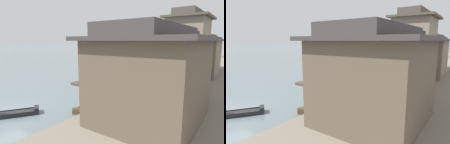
% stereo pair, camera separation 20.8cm
% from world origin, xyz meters
% --- Properties ---
extents(ground_plane, '(400.00, 400.00, 0.00)m').
position_xyz_m(ground_plane, '(0.00, 0.00, 0.00)').
color(ground_plane, slate).
extents(boat_foreground_poled, '(3.61, 4.76, 0.52)m').
position_xyz_m(boat_foreground_poled, '(1.05, -0.80, 0.17)').
color(boat_foreground_poled, '#232326').
rests_on(boat_foreground_poled, ground).
extents(boat_moored_nearest, '(5.57, 3.29, 0.42)m').
position_xyz_m(boat_moored_nearest, '(-4.99, 42.45, 0.14)').
color(boat_moored_nearest, '#33281E').
rests_on(boat_moored_nearest, ground).
extents(boat_moored_second, '(1.29, 5.76, 0.66)m').
position_xyz_m(boat_moored_second, '(4.80, 16.41, 0.21)').
color(boat_moored_second, brown).
rests_on(boat_moored_second, ground).
extents(boat_moored_third, '(2.00, 5.35, 0.46)m').
position_xyz_m(boat_moored_third, '(5.66, 38.22, 0.15)').
color(boat_moored_third, brown).
rests_on(boat_moored_third, ground).
extents(boat_moored_far, '(2.46, 4.06, 0.53)m').
position_xyz_m(boat_moored_far, '(3.65, 55.52, 0.18)').
color(boat_moored_far, brown).
rests_on(boat_moored_far, ground).
extents(boat_midriver_drifting, '(1.94, 4.43, 0.55)m').
position_xyz_m(boat_midriver_drifting, '(4.99, 4.82, 0.18)').
color(boat_midriver_drifting, brown).
rests_on(boat_midriver_drifting, ground).
extents(house_waterfront_nearest, '(7.14, 7.99, 6.14)m').
position_xyz_m(house_waterfront_nearest, '(11.43, 3.72, 3.81)').
color(house_waterfront_nearest, brown).
rests_on(house_waterfront_nearest, riverbank_right).
extents(house_waterfront_second, '(6.10, 5.57, 6.14)m').
position_xyz_m(house_waterfront_second, '(10.91, 10.07, 3.84)').
color(house_waterfront_second, '#75604C').
rests_on(house_waterfront_second, riverbank_right).
extents(house_waterfront_tall, '(5.21, 6.20, 8.74)m').
position_xyz_m(house_waterfront_tall, '(10.46, 16.58, 5.13)').
color(house_waterfront_tall, gray).
rests_on(house_waterfront_tall, riverbank_right).
extents(house_waterfront_narrow, '(5.82, 7.60, 6.14)m').
position_xyz_m(house_waterfront_narrow, '(10.77, 23.65, 3.82)').
color(house_waterfront_narrow, '#7F705B').
rests_on(house_waterfront_narrow, riverbank_right).
extents(house_waterfront_far, '(5.22, 5.79, 6.14)m').
position_xyz_m(house_waterfront_far, '(10.47, 30.28, 3.84)').
color(house_waterfront_far, brown).
rests_on(house_waterfront_far, riverbank_right).
extents(mooring_post_dock_near, '(0.20, 0.20, 0.93)m').
position_xyz_m(mooring_post_dock_near, '(7.33, 7.43, 1.29)').
color(mooring_post_dock_near, '#473828').
rests_on(mooring_post_dock_near, riverbank_right).
extents(mooring_post_dock_mid, '(0.20, 0.20, 0.85)m').
position_xyz_m(mooring_post_dock_mid, '(7.33, 13.70, 1.25)').
color(mooring_post_dock_mid, '#473828').
rests_on(mooring_post_dock_mid, riverbank_right).
extents(mooring_post_dock_far, '(0.20, 0.20, 0.70)m').
position_xyz_m(mooring_post_dock_far, '(7.33, 20.21, 1.17)').
color(mooring_post_dock_far, '#473828').
rests_on(mooring_post_dock_far, riverbank_right).
extents(stone_bridge, '(23.26, 2.40, 4.44)m').
position_xyz_m(stone_bridge, '(0.00, 62.75, 2.85)').
color(stone_bridge, gray).
rests_on(stone_bridge, ground).
extents(hill_far_west, '(42.13, 42.13, 15.46)m').
position_xyz_m(hill_far_west, '(-20.68, 95.87, 7.73)').
color(hill_far_west, '#4C5B56').
rests_on(hill_far_west, ground).
extents(hill_far_centre, '(54.13, 54.13, 25.05)m').
position_xyz_m(hill_far_centre, '(-24.46, 112.23, 12.53)').
color(hill_far_centre, '#5B6B5B').
rests_on(hill_far_centre, ground).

